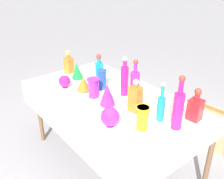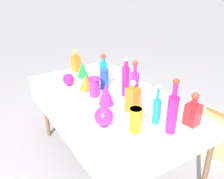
% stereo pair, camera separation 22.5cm
% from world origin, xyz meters
% --- Properties ---
extents(ground_plane, '(40.00, 40.00, 0.00)m').
position_xyz_m(ground_plane, '(0.00, 0.00, 0.00)').
color(ground_plane, gray).
extents(display_table, '(1.84, 1.00, 0.76)m').
position_xyz_m(display_table, '(0.00, -0.03, 0.71)').
color(display_table, white).
rests_on(display_table, ground).
extents(tall_bottle_0, '(0.06, 0.06, 0.33)m').
position_xyz_m(tall_bottle_0, '(0.51, 0.08, 0.88)').
color(tall_bottle_0, teal).
rests_on(tall_bottle_0, display_table).
extents(tall_bottle_1, '(0.08, 0.08, 0.43)m').
position_xyz_m(tall_bottle_1, '(0.66, 0.09, 0.93)').
color(tall_bottle_1, '#C61972').
rests_on(tall_bottle_1, display_table).
extents(tall_bottle_2, '(0.07, 0.07, 0.38)m').
position_xyz_m(tall_bottle_2, '(0.00, 0.15, 0.92)').
color(tall_bottle_2, '#C61972').
rests_on(tall_bottle_2, display_table).
extents(tall_bottle_3, '(0.08, 0.08, 0.40)m').
position_xyz_m(tall_bottle_3, '(0.16, 0.13, 0.92)').
color(tall_bottle_3, purple).
rests_on(tall_bottle_3, display_table).
extents(square_decanter_0, '(0.11, 0.11, 0.31)m').
position_xyz_m(square_decanter_0, '(-0.39, 0.14, 0.89)').
color(square_decanter_0, teal).
rests_on(square_decanter_0, display_table).
extents(square_decanter_1, '(0.11, 0.11, 0.27)m').
position_xyz_m(square_decanter_1, '(0.67, 0.30, 0.87)').
color(square_decanter_1, red).
rests_on(square_decanter_1, display_table).
extents(square_decanter_2, '(0.11, 0.11, 0.29)m').
position_xyz_m(square_decanter_2, '(0.28, 0.02, 0.88)').
color(square_decanter_2, orange).
rests_on(square_decanter_2, display_table).
extents(square_decanter_3, '(0.10, 0.10, 0.26)m').
position_xyz_m(square_decanter_3, '(-0.81, 0.02, 0.87)').
color(square_decanter_3, orange).
rests_on(square_decanter_3, display_table).
extents(slender_vase_0, '(0.11, 0.11, 0.19)m').
position_xyz_m(slender_vase_0, '(0.51, -0.12, 0.86)').
color(slender_vase_0, orange).
rests_on(slender_vase_0, display_table).
extents(slender_vase_1, '(0.12, 0.12, 0.18)m').
position_xyz_m(slender_vase_1, '(-0.15, -0.10, 0.86)').
color(slender_vase_1, purple).
rests_on(slender_vase_1, display_table).
extents(slender_vase_2, '(0.09, 0.09, 0.20)m').
position_xyz_m(slender_vase_2, '(-0.24, 0.06, 0.87)').
color(slender_vase_2, blue).
rests_on(slender_vase_2, display_table).
extents(fluted_vase_0, '(0.12, 0.12, 0.18)m').
position_xyz_m(fluted_vase_0, '(-0.60, 0.00, 0.85)').
color(fluted_vase_0, '#198C38').
rests_on(fluted_vase_0, display_table).
extents(fluted_vase_1, '(0.14, 0.14, 0.21)m').
position_xyz_m(fluted_vase_1, '(0.06, -0.10, 0.87)').
color(fluted_vase_1, purple).
rests_on(fluted_vase_1, display_table).
extents(fluted_vase_2, '(0.14, 0.14, 0.15)m').
position_xyz_m(fluted_vase_2, '(-0.31, -0.11, 0.84)').
color(fluted_vase_2, orange).
rests_on(fluted_vase_2, display_table).
extents(round_bowl_0, '(0.15, 0.15, 0.16)m').
position_xyz_m(round_bowl_0, '(0.33, -0.28, 0.84)').
color(round_bowl_0, purple).
rests_on(round_bowl_0, display_table).
extents(round_bowl_1, '(0.12, 0.12, 0.13)m').
position_xyz_m(round_bowl_1, '(-0.49, -0.21, 0.83)').
color(round_bowl_1, '#C61972').
rests_on(round_bowl_1, display_table).
extents(price_tag_left, '(0.05, 0.02, 0.04)m').
position_xyz_m(price_tag_left, '(0.20, -0.41, 0.78)').
color(price_tag_left, white).
rests_on(price_tag_left, display_table).
extents(cardboard_box_behind_left, '(0.56, 0.41, 0.41)m').
position_xyz_m(cardboard_box_behind_left, '(0.40, 1.15, 0.16)').
color(cardboard_box_behind_left, tan).
rests_on(cardboard_box_behind_left, ground).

